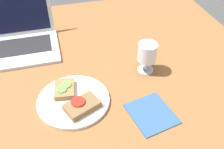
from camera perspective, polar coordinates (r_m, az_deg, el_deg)
wooden_table at (r=92.58cm, az=-3.52°, el=-3.37°), size 140.00×140.00×3.00cm
plate at (r=86.63cm, az=-8.78°, el=-5.88°), size 24.69×24.69×1.18cm
sandwich_with_cucumber at (r=88.70cm, az=-10.80°, el=-3.27°), size 7.82×9.82×2.39cm
sandwich_with_tomato at (r=82.32cm, az=-6.91°, el=-7.04°), size 12.89×10.75×2.73cm
wine_glass at (r=94.25cm, az=8.05°, el=4.72°), size 7.19×7.19×12.19cm
laptop at (r=116.96cm, az=-21.02°, el=7.91°), size 34.36×29.18×20.31cm
napkin at (r=83.30cm, az=9.01°, el=-8.82°), size 15.96×17.15×0.40cm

